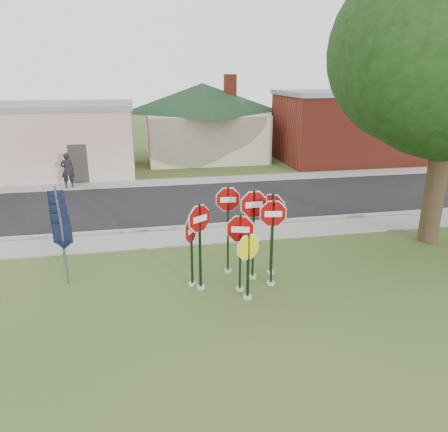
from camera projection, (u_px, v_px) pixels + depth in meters
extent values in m
plane|color=#314B1C|center=(255.00, 309.00, 11.42)|extent=(120.00, 120.00, 0.00)
cube|color=gray|center=(217.00, 235.00, 16.53)|extent=(60.00, 1.60, 0.06)
cube|color=black|center=(200.00, 202.00, 20.73)|extent=(60.00, 7.00, 0.04)
cube|color=gray|center=(189.00, 181.00, 24.73)|extent=(60.00, 1.60, 0.06)
cube|color=gray|center=(213.00, 226.00, 17.45)|extent=(60.00, 0.20, 0.14)
cylinder|color=#A7A59C|center=(240.00, 289.00, 12.40)|extent=(0.24, 0.24, 0.08)
cube|color=black|center=(240.00, 253.00, 12.06)|extent=(0.07, 0.07, 2.27)
cylinder|color=white|center=(240.00, 229.00, 11.84)|extent=(1.03, 0.34, 1.07)
cylinder|color=maroon|center=(240.00, 229.00, 11.84)|extent=(0.95, 0.32, 0.99)
cube|color=white|center=(240.00, 229.00, 11.84)|extent=(0.47, 0.16, 0.17)
cylinder|color=#A7A59C|center=(247.00, 297.00, 11.97)|extent=(0.24, 0.24, 0.08)
cube|color=black|center=(248.00, 266.00, 11.68)|extent=(0.07, 0.07, 1.90)
cylinder|color=white|center=(248.00, 247.00, 11.51)|extent=(0.93, 0.39, 1.00)
cylinder|color=yellow|center=(248.00, 247.00, 11.51)|extent=(0.86, 0.37, 0.92)
cylinder|color=#A7A59C|center=(201.00, 287.00, 12.50)|extent=(0.24, 0.24, 0.08)
cube|color=black|center=(200.00, 247.00, 12.12)|extent=(0.08, 0.08, 2.55)
cylinder|color=white|center=(199.00, 219.00, 11.85)|extent=(0.89, 0.62, 1.07)
cylinder|color=maroon|center=(199.00, 219.00, 11.85)|extent=(0.83, 0.58, 0.99)
cube|color=white|center=(199.00, 219.00, 11.85)|extent=(0.41, 0.29, 0.17)
cylinder|color=#A7A59C|center=(271.00, 283.00, 12.75)|extent=(0.24, 0.24, 0.08)
cube|color=black|center=(272.00, 243.00, 12.36)|extent=(0.07, 0.06, 2.59)
cylinder|color=white|center=(273.00, 214.00, 12.09)|extent=(1.04, 0.18, 1.05)
cylinder|color=maroon|center=(273.00, 214.00, 12.09)|extent=(0.96, 0.17, 0.97)
cube|color=white|center=(273.00, 214.00, 12.09)|extent=(0.48, 0.09, 0.17)
cylinder|color=#A7A59C|center=(252.00, 277.00, 13.15)|extent=(0.24, 0.24, 0.08)
cube|color=black|center=(253.00, 235.00, 12.74)|extent=(0.06, 0.05, 2.75)
cylinder|color=white|center=(254.00, 205.00, 12.44)|extent=(1.10, 0.07, 1.10)
cylinder|color=maroon|center=(254.00, 205.00, 12.44)|extent=(1.02, 0.07, 1.02)
cube|color=white|center=(254.00, 205.00, 12.44)|extent=(0.51, 0.04, 0.18)
cylinder|color=#A7A59C|center=(228.00, 271.00, 13.55)|extent=(0.24, 0.24, 0.08)
cube|color=black|center=(228.00, 230.00, 13.13)|extent=(0.06, 0.05, 2.75)
cylinder|color=white|center=(228.00, 199.00, 12.83)|extent=(1.01, 0.10, 1.01)
cylinder|color=maroon|center=(228.00, 199.00, 12.83)|extent=(0.94, 0.10, 0.94)
cube|color=white|center=(228.00, 199.00, 12.83)|extent=(0.47, 0.05, 0.16)
cylinder|color=#A7A59C|center=(270.00, 272.00, 13.45)|extent=(0.24, 0.24, 0.08)
cube|color=black|center=(272.00, 234.00, 13.06)|extent=(0.08, 0.08, 2.57)
cylinder|color=white|center=(273.00, 206.00, 12.79)|extent=(0.83, 0.64, 1.03)
cylinder|color=maroon|center=(273.00, 206.00, 12.79)|extent=(0.77, 0.60, 0.96)
cube|color=white|center=(273.00, 206.00, 12.79)|extent=(0.38, 0.30, 0.16)
cylinder|color=#A7A59C|center=(193.00, 284.00, 12.70)|extent=(0.24, 0.24, 0.08)
cube|color=black|center=(192.00, 251.00, 12.38)|extent=(0.07, 0.08, 2.15)
cylinder|color=white|center=(191.00, 230.00, 12.18)|extent=(0.59, 0.89, 1.06)
cylinder|color=maroon|center=(191.00, 230.00, 12.18)|extent=(0.55, 0.83, 0.98)
cube|color=white|center=(191.00, 230.00, 12.18)|extent=(0.27, 0.41, 0.17)
cube|color=#59595E|center=(65.00, 252.00, 12.51)|extent=(0.05, 0.05, 2.00)
cube|color=black|center=(62.00, 234.00, 12.34)|extent=(0.55, 0.13, 0.55)
cone|color=black|center=(64.00, 245.00, 12.45)|extent=(0.65, 0.65, 0.25)
cube|color=#59595E|center=(63.00, 240.00, 13.40)|extent=(0.05, 0.05, 2.00)
cube|color=black|center=(60.00, 223.00, 13.23)|extent=(0.55, 0.09, 0.55)
cone|color=black|center=(62.00, 234.00, 13.34)|extent=(0.62, 0.62, 0.25)
cube|color=#59595E|center=(61.00, 229.00, 14.30)|extent=(0.05, 0.05, 2.00)
cube|color=black|center=(59.00, 214.00, 14.12)|extent=(0.55, 0.05, 0.55)
cone|color=black|center=(60.00, 224.00, 14.23)|extent=(0.58, 0.58, 0.25)
cube|color=#59595E|center=(59.00, 220.00, 15.19)|extent=(0.05, 0.05, 2.00)
cube|color=black|center=(57.00, 205.00, 15.02)|extent=(0.55, 0.05, 0.55)
cone|color=black|center=(58.00, 215.00, 15.13)|extent=(0.58, 0.58, 0.25)
cube|color=#59595E|center=(58.00, 212.00, 16.09)|extent=(0.05, 0.05, 2.00)
cube|color=black|center=(56.00, 198.00, 15.91)|extent=(0.55, 0.09, 0.55)
cone|color=black|center=(57.00, 207.00, 16.02)|extent=(0.62, 0.62, 0.25)
cube|color=beige|center=(30.00, 142.00, 25.89)|extent=(12.00, 6.00, 4.00)
cube|color=gray|center=(25.00, 106.00, 25.25)|extent=(12.20, 6.20, 0.30)
cube|color=#332D28|center=(78.00, 164.00, 23.95)|extent=(1.00, 0.10, 2.20)
cube|color=beige|center=(203.00, 135.00, 31.79)|extent=(8.00, 8.00, 3.20)
pyramid|color=#16311B|center=(202.00, 83.00, 30.66)|extent=(11.60, 11.60, 2.00)
cube|color=maroon|center=(230.00, 86.00, 31.10)|extent=(0.80, 0.80, 1.60)
cube|color=maroon|center=(353.00, 128.00, 30.18)|extent=(10.00, 6.00, 4.50)
cube|color=gray|center=(357.00, 93.00, 29.45)|extent=(10.20, 6.20, 0.30)
cube|color=white|center=(347.00, 129.00, 26.95)|extent=(2.00, 0.08, 0.90)
cylinder|color=#322416|center=(438.00, 171.00, 15.25)|extent=(0.70, 0.70, 5.26)
cylinder|color=#322416|center=(417.00, 118.00, 39.10)|extent=(0.50, 0.50, 4.00)
sphere|color=black|center=(422.00, 76.00, 37.98)|extent=(5.60, 5.60, 5.60)
imported|color=black|center=(67.00, 170.00, 23.01)|extent=(0.72, 0.51, 1.87)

